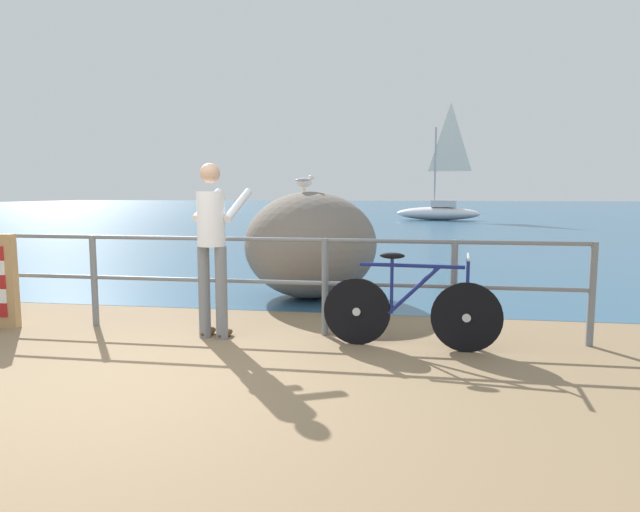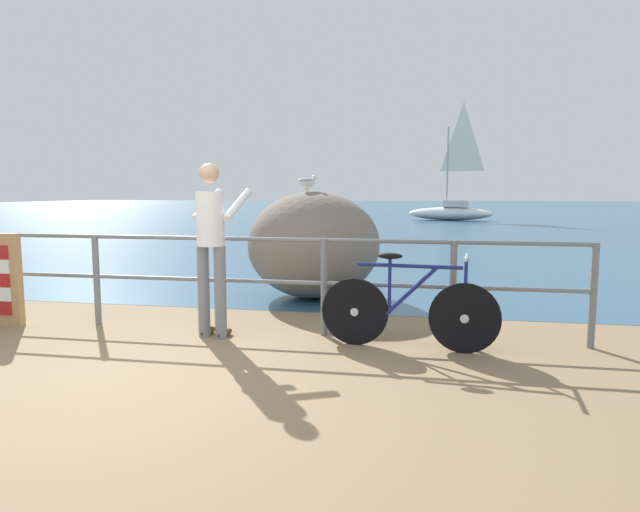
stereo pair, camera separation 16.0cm
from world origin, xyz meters
TOP-DOWN VIEW (x-y plane):
  - ground_plane at (0.00, 20.00)m, footprint 120.00×120.00m
  - sea_surface at (0.00, 47.76)m, footprint 120.00×90.00m
  - promenade_railing at (0.00, 1.72)m, footprint 7.90×0.07m
  - bicycle at (2.19, 1.37)m, footprint 1.70×0.48m
  - person_at_railing at (0.19, 1.44)m, footprint 0.53×0.67m
  - breakwater_boulder_main at (0.79, 3.76)m, footprint 1.86×1.90m
  - seagull at (0.70, 3.77)m, footprint 0.29×0.29m
  - sailboat at (3.78, 26.17)m, footprint 4.54×1.91m

SIDE VIEW (x-z plane):
  - ground_plane at x=0.00m, z-range -0.10..0.00m
  - sea_surface at x=0.00m, z-range 0.00..0.01m
  - bicycle at x=2.19m, z-range -0.07..0.85m
  - promenade_railing at x=0.00m, z-range 0.12..1.14m
  - sailboat at x=3.78m, z-range -2.37..3.79m
  - breakwater_boulder_main at x=0.79m, z-range 0.00..1.50m
  - person_at_railing at x=0.19m, z-range 0.10..1.88m
  - seagull at x=0.70m, z-range 1.52..1.76m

